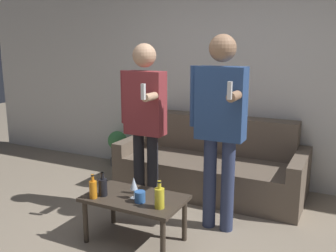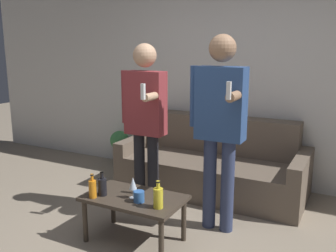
# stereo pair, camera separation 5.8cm
# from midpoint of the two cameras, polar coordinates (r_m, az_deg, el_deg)

# --- Properties ---
(wall_back) EXTENTS (8.00, 0.06, 2.70)m
(wall_back) POSITION_cam_midpoint_polar(r_m,az_deg,el_deg) (4.66, 9.66, 8.00)
(wall_back) COLOR silver
(wall_back) RESTS_ON ground_plane
(couch) EXTENTS (2.12, 0.93, 0.84)m
(couch) POSITION_cam_midpoint_polar(r_m,az_deg,el_deg) (4.46, 6.38, -5.93)
(couch) COLOR #6B5B4C
(couch) RESTS_ON ground_plane
(coffee_table) EXTENTS (0.85, 0.51, 0.41)m
(coffee_table) POSITION_cam_midpoint_polar(r_m,az_deg,el_deg) (3.28, -5.58, -11.53)
(coffee_table) COLOR #3D3328
(coffee_table) RESTS_ON ground_plane
(bottle_orange) EXTENTS (0.07, 0.07, 0.21)m
(bottle_orange) POSITION_cam_midpoint_polar(r_m,az_deg,el_deg) (3.26, -11.85, -9.35)
(bottle_orange) COLOR orange
(bottle_orange) RESTS_ON coffee_table
(bottle_green) EXTENTS (0.08, 0.08, 0.23)m
(bottle_green) POSITION_cam_midpoint_polar(r_m,az_deg,el_deg) (3.01, -1.87, -10.81)
(bottle_green) COLOR yellow
(bottle_green) RESTS_ON coffee_table
(bottle_dark) EXTENTS (0.08, 0.08, 0.21)m
(bottle_dark) POSITION_cam_midpoint_polar(r_m,az_deg,el_deg) (3.29, -10.42, -9.07)
(bottle_dark) COLOR black
(bottle_dark) RESTS_ON coffee_table
(wine_glass_near) EXTENTS (0.07, 0.07, 0.19)m
(wine_glass_near) POSITION_cam_midpoint_polar(r_m,az_deg,el_deg) (3.18, -5.77, -8.80)
(wine_glass_near) COLOR silver
(wine_glass_near) RESTS_ON coffee_table
(cup_on_table) EXTENTS (0.09, 0.09, 0.09)m
(cup_on_table) POSITION_cam_midpoint_polar(r_m,az_deg,el_deg) (3.14, -4.84, -10.70)
(cup_on_table) COLOR #3366B2
(cup_on_table) RESTS_ON coffee_table
(person_standing_left) EXTENTS (0.47, 0.43, 1.70)m
(person_standing_left) POSITION_cam_midpoint_polar(r_m,az_deg,el_deg) (3.65, -4.05, 1.72)
(person_standing_left) COLOR #232328
(person_standing_left) RESTS_ON ground_plane
(person_standing_right) EXTENTS (0.51, 0.45, 1.77)m
(person_standing_right) POSITION_cam_midpoint_polar(r_m,az_deg,el_deg) (3.32, 7.41, 1.26)
(person_standing_right) COLOR navy
(person_standing_right) RESTS_ON ground_plane
(potted_plant) EXTENTS (0.27, 0.27, 0.50)m
(potted_plant) POSITION_cam_midpoint_polar(r_m,az_deg,el_deg) (5.35, -8.02, -2.84)
(potted_plant) COLOR #4C4C51
(potted_plant) RESTS_ON ground_plane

